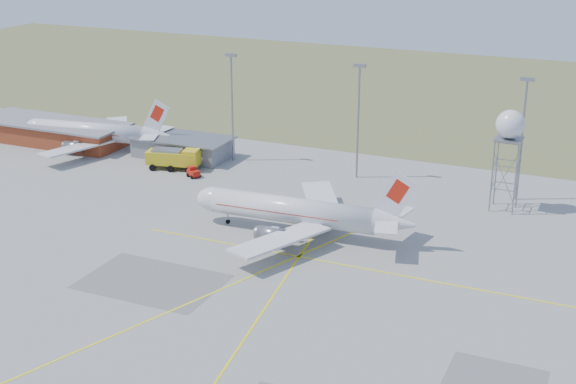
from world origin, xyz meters
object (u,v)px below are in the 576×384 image
at_px(radar_tower, 508,155).
at_px(baggage_tug, 193,173).
at_px(airliner_far, 94,132).
at_px(fire_truck, 175,160).
at_px(airliner_main, 296,211).

distance_m(radar_tower, baggage_tug, 54.69).
bearing_deg(airliner_far, baggage_tug, 155.85).
xyz_separation_m(airliner_far, fire_truck, (21.99, -5.07, -1.47)).
height_order(airliner_main, baggage_tug, airliner_main).
distance_m(airliner_main, fire_truck, 38.14).
xyz_separation_m(radar_tower, fire_truck, (-59.06, -3.79, -7.30)).
height_order(radar_tower, baggage_tug, radar_tower).
bearing_deg(fire_truck, airliner_main, -42.66).
xyz_separation_m(airliner_main, fire_truck, (-32.89, 19.23, -1.69)).
bearing_deg(fire_truck, baggage_tug, -37.12).
xyz_separation_m(airliner_far, radar_tower, (81.06, -1.28, 5.83)).
bearing_deg(airliner_main, radar_tower, -141.48).
relative_size(radar_tower, baggage_tug, 5.75).
bearing_deg(airliner_main, fire_truck, -33.12).
bearing_deg(baggage_tug, airliner_far, -163.93).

